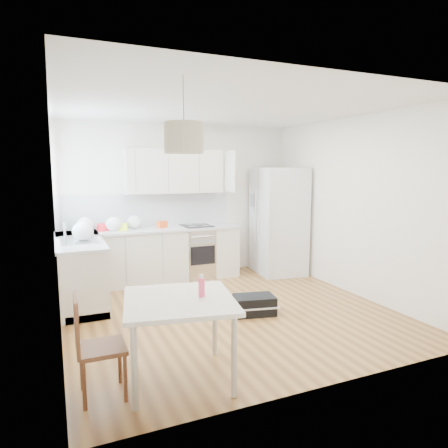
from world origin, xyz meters
name	(u,v)px	position (x,y,z in m)	size (l,w,h in m)	color
floor	(227,310)	(0.00, 0.00, 0.00)	(4.20, 4.20, 0.00)	brown
ceiling	(228,107)	(0.00, 0.00, 2.70)	(4.20, 4.20, 0.00)	white
wall_back	(180,201)	(0.00, 2.10, 1.35)	(4.20, 4.20, 0.00)	white
wall_left	(55,220)	(-2.10, 0.00, 1.35)	(4.20, 4.20, 0.00)	white
wall_right	(353,206)	(2.10, 0.00, 1.35)	(4.20, 4.20, 0.00)	white
window_glassblock	(53,181)	(-2.09, 1.15, 1.75)	(0.02, 1.00, 1.00)	#BFE0F9
cabinets_back	(153,256)	(-0.60, 1.80, 0.44)	(3.00, 0.60, 0.88)	beige
cabinets_left	(80,272)	(-1.80, 1.20, 0.44)	(0.60, 1.80, 0.88)	beige
counter_back	(152,230)	(-0.60, 1.80, 0.90)	(3.02, 0.64, 0.04)	#B9BCBE
counter_left	(79,241)	(-1.80, 1.20, 0.90)	(0.64, 1.82, 0.04)	#B9BCBE
backsplash_back	(148,210)	(-0.60, 2.09, 1.21)	(3.00, 0.01, 0.58)	silver
backsplash_left	(55,220)	(-2.09, 1.20, 1.21)	(0.01, 1.80, 0.58)	silver
upper_cabinets	(174,171)	(-0.15, 1.94, 1.88)	(1.70, 0.32, 0.75)	beige
range_oven	(197,253)	(0.20, 1.80, 0.44)	(0.50, 0.61, 0.88)	#B4B7B9
sink	(79,240)	(-1.80, 1.15, 0.92)	(0.50, 0.80, 0.16)	#B4B7B9
refrigerator	(279,221)	(1.70, 1.52, 0.97)	(0.92, 0.97, 1.94)	silver
dining_table	(179,307)	(-1.11, -1.46, 0.68)	(1.13, 1.13, 0.76)	beige
dining_chair	(102,345)	(-1.80, -1.47, 0.45)	(0.38, 0.38, 0.90)	#533019
drink_bottle	(202,285)	(-0.91, -1.48, 0.87)	(0.06, 0.06, 0.21)	#F14368
gym_bag	(254,305)	(0.28, -0.25, 0.12)	(0.53, 0.35, 0.25)	black
pendant_lamp	(184,138)	(-1.05, -1.45, 2.18)	(0.34, 0.34, 0.26)	#B7AC8C
grocery_bag_a	(85,225)	(-1.66, 1.84, 1.04)	(0.26, 0.23, 0.24)	white
grocery_bag_b	(114,224)	(-1.22, 1.77, 1.04)	(0.26, 0.22, 0.23)	white
grocery_bag_c	(134,222)	(-0.88, 1.89, 1.03)	(0.25, 0.21, 0.22)	white
grocery_bag_d	(80,230)	(-1.76, 1.44, 1.02)	(0.23, 0.19, 0.20)	white
grocery_bag_e	(83,231)	(-1.75, 1.06, 1.05)	(0.29, 0.25, 0.26)	white
snack_orange	(162,224)	(-0.41, 1.84, 0.98)	(0.16, 0.10, 0.11)	#DB4213
snack_yellow	(122,227)	(-1.10, 1.77, 0.98)	(0.18, 0.11, 0.12)	#EFF727
snack_red	(103,227)	(-1.38, 1.85, 0.98)	(0.18, 0.11, 0.12)	red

